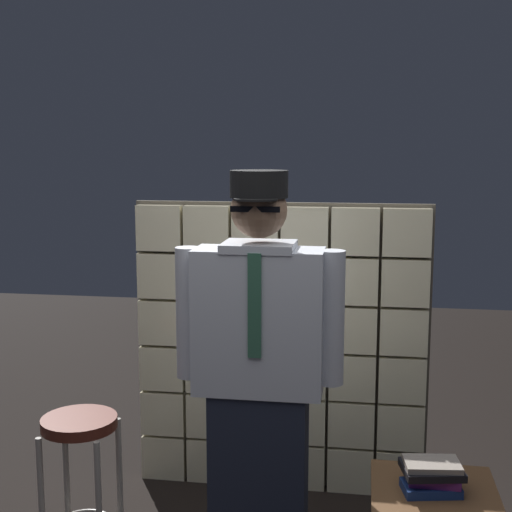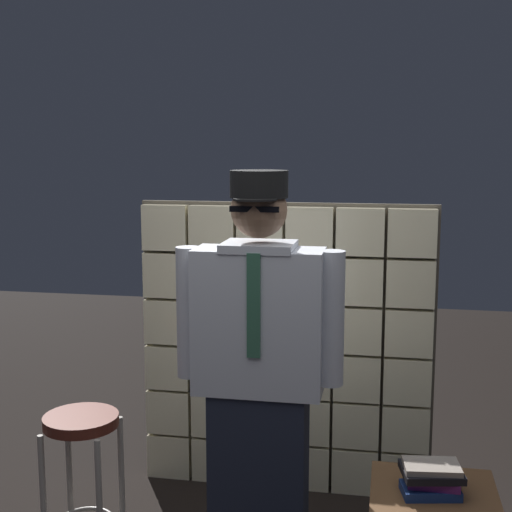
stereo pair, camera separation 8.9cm
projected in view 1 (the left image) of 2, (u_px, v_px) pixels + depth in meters
name	position (u px, v px, depth m)	size (l,w,h in m)	color
glass_block_wall	(280.00, 350.00, 4.01)	(1.66, 0.10, 1.66)	beige
standing_person	(259.00, 374.00, 3.10)	(0.73, 0.31, 1.85)	#1E2333
bar_stool	(81.00, 457.00, 3.22)	(0.34, 0.34, 0.74)	#592319
side_table	(434.00, 506.00, 2.97)	(0.52, 0.52, 0.53)	brown
book_stack	(432.00, 476.00, 2.94)	(0.27, 0.23, 0.13)	navy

